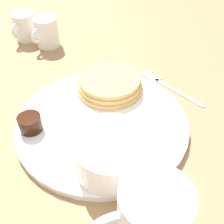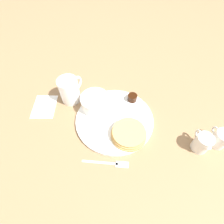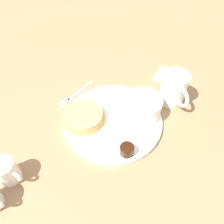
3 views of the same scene
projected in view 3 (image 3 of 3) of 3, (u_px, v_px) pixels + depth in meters
ground_plane at (113, 122)px, 0.65m from camera, size 4.00×4.00×0.00m
plate at (113, 120)px, 0.65m from camera, size 0.29×0.29×0.01m
pancake_stack at (83, 116)px, 0.63m from camera, size 0.12×0.12×0.03m
bowl at (143, 105)px, 0.64m from camera, size 0.11×0.11×0.05m
syrup_cup at (127, 150)px, 0.56m from camera, size 0.04×0.04×0.03m
butter_ramekin at (149, 111)px, 0.64m from camera, size 0.05×0.05×0.04m
coffee_mug at (174, 89)px, 0.66m from camera, size 0.10×0.09×0.10m
creamer_pitcher_near at (7, 171)px, 0.51m from camera, size 0.08×0.05×0.07m
fork at (73, 96)px, 0.72m from camera, size 0.05×0.15×0.00m
napkin at (172, 78)px, 0.77m from camera, size 0.13×0.10×0.00m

